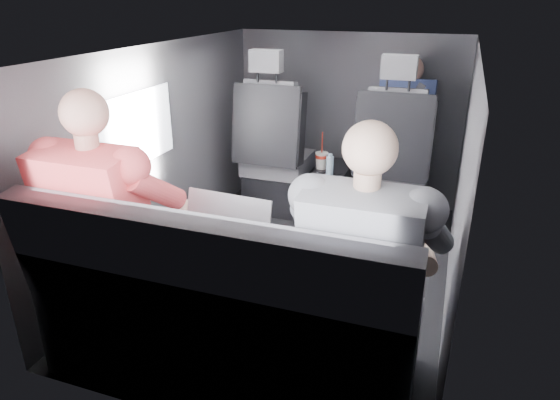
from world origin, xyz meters
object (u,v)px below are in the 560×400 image
(soda_cup, at_px, (322,160))
(laptop_black, at_px, (376,255))
(rear_bench, at_px, (221,327))
(laptop_silver, at_px, (238,233))
(water_bottle, at_px, (330,165))
(passenger_front_right, at_px, (405,121))
(laptop_white, at_px, (134,214))
(front_seat_left, at_px, (276,163))
(front_seat_right, at_px, (392,176))
(passenger_rear_right, at_px, (365,272))
(center_console, at_px, (332,192))
(passenger_rear_left, at_px, (118,226))

(soda_cup, distance_m, laptop_black, 1.73)
(rear_bench, distance_m, laptop_silver, 0.41)
(laptop_black, bearing_deg, water_bottle, 110.89)
(rear_bench, distance_m, laptop_black, 0.72)
(passenger_front_right, bearing_deg, laptop_white, -119.50)
(front_seat_left, relative_size, laptop_black, 3.24)
(front_seat_left, height_order, water_bottle, front_seat_left)
(front_seat_right, xyz_separation_m, water_bottle, (-0.43, -0.13, 0.07))
(front_seat_right, bearing_deg, passenger_rear_right, -85.99)
(front_seat_right, relative_size, passenger_front_right, 1.61)
(center_console, height_order, laptop_white, laptop_white)
(rear_bench, height_order, soda_cup, rear_bench)
(front_seat_left, relative_size, front_seat_right, 1.00)
(water_bottle, bearing_deg, center_console, 95.13)
(rear_bench, height_order, passenger_rear_left, passenger_rear_left)
(center_console, xyz_separation_m, passenger_rear_left, (-0.54, -1.85, 0.45))
(center_console, height_order, laptop_black, laptop_black)
(laptop_silver, bearing_deg, passenger_rear_right, -13.89)
(laptop_silver, relative_size, passenger_rear_right, 0.32)
(laptop_silver, bearing_deg, laptop_black, 2.25)
(passenger_rear_left, bearing_deg, front_seat_right, 61.20)
(rear_bench, relative_size, passenger_rear_right, 1.28)
(laptop_white, bearing_deg, laptop_black, -0.71)
(laptop_silver, bearing_deg, passenger_rear_left, -164.24)
(front_seat_right, bearing_deg, laptop_white, -122.63)
(front_seat_right, bearing_deg, soda_cup, -175.40)
(soda_cup, xyz_separation_m, passenger_rear_right, (0.65, -1.77, 0.17))
(laptop_black, relative_size, passenger_front_right, 0.50)
(soda_cup, bearing_deg, passenger_rear_right, -69.86)
(passenger_rear_right, relative_size, passenger_front_right, 1.59)
(front_seat_right, xyz_separation_m, laptop_white, (-1.04, -1.62, 0.23))
(laptop_white, relative_size, passenger_rear_left, 0.24)
(passenger_rear_right, bearing_deg, rear_bench, -170.67)
(rear_bench, bearing_deg, soda_cup, 92.17)
(soda_cup, height_order, passenger_front_right, passenger_front_right)
(front_seat_right, distance_m, passenger_front_right, 0.43)
(passenger_rear_left, bearing_deg, water_bottle, 71.51)
(front_seat_right, xyz_separation_m, laptop_silver, (-0.47, -1.66, 0.24))
(front_seat_right, height_order, passenger_front_right, front_seat_right)
(passenger_rear_left, height_order, passenger_front_right, passenger_rear_left)
(front_seat_right, xyz_separation_m, laptop_black, (0.14, -1.64, 0.23))
(laptop_white, relative_size, passenger_front_right, 0.39)
(laptop_white, height_order, passenger_front_right, passenger_front_right)
(center_console, bearing_deg, laptop_white, -109.50)
(center_console, xyz_separation_m, laptop_white, (-0.59, -1.66, 0.43))
(water_bottle, xyz_separation_m, laptop_silver, (-0.04, -1.53, 0.17))
(center_console, relative_size, laptop_silver, 1.19)
(front_seat_left, height_order, center_console, front_seat_left)
(front_seat_left, relative_size, passenger_rear_right, 1.01)
(front_seat_left, relative_size, passenger_rear_left, 0.98)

